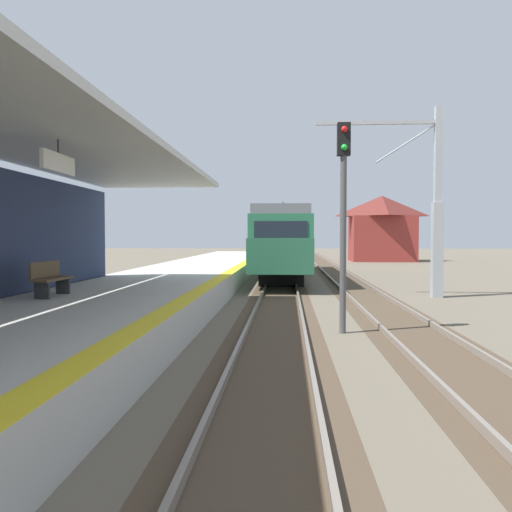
{
  "coord_description": "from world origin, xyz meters",
  "views": [
    {
      "loc": [
        2.2,
        2.02,
        2.41
      ],
      "look_at": [
        1.7,
        10.38,
        2.1
      ],
      "focal_mm": 37.26,
      "sensor_mm": 36.0,
      "label": 1
    }
  ],
  "objects_px": {
    "catenary_pylon_far_side": "(430,206)",
    "distant_trackside_house": "(382,227)",
    "rail_signal_post": "(343,205)",
    "platform_bench": "(50,278)",
    "approaching_train": "(283,240)"
  },
  "relations": [
    {
      "from": "platform_bench",
      "to": "approaching_train",
      "type": "bearing_deg",
      "value": 73.21
    },
    {
      "from": "platform_bench",
      "to": "rail_signal_post",
      "type": "bearing_deg",
      "value": 1.96
    },
    {
      "from": "rail_signal_post",
      "to": "distant_trackside_house",
      "type": "xyz_separation_m",
      "value": [
        7.85,
        39.39,
        0.14
      ]
    },
    {
      "from": "rail_signal_post",
      "to": "catenary_pylon_far_side",
      "type": "relative_size",
      "value": 0.69
    },
    {
      "from": "catenary_pylon_far_side",
      "to": "distant_trackside_house",
      "type": "distance_m",
      "value": 31.54
    },
    {
      "from": "approaching_train",
      "to": "platform_bench",
      "type": "height_order",
      "value": "approaching_train"
    },
    {
      "from": "rail_signal_post",
      "to": "distant_trackside_house",
      "type": "distance_m",
      "value": 40.16
    },
    {
      "from": "distant_trackside_house",
      "to": "platform_bench",
      "type": "bearing_deg",
      "value": -110.97
    },
    {
      "from": "rail_signal_post",
      "to": "distant_trackside_house",
      "type": "height_order",
      "value": "distant_trackside_house"
    },
    {
      "from": "catenary_pylon_far_side",
      "to": "distant_trackside_house",
      "type": "relative_size",
      "value": 1.14
    },
    {
      "from": "catenary_pylon_far_side",
      "to": "platform_bench",
      "type": "bearing_deg",
      "value": -144.3
    },
    {
      "from": "catenary_pylon_far_side",
      "to": "platform_bench",
      "type": "distance_m",
      "value": 14.42
    },
    {
      "from": "rail_signal_post",
      "to": "platform_bench",
      "type": "bearing_deg",
      "value": -178.04
    },
    {
      "from": "rail_signal_post",
      "to": "catenary_pylon_far_side",
      "type": "bearing_deg",
      "value": 62.38
    },
    {
      "from": "approaching_train",
      "to": "rail_signal_post",
      "type": "bearing_deg",
      "value": -84.86
    }
  ]
}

